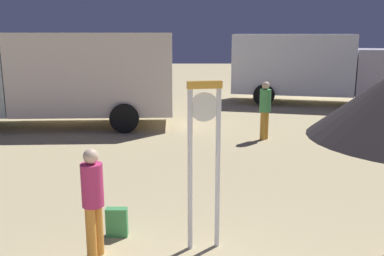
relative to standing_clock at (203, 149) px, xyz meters
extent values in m
cylinder|color=silver|center=(-0.19, -0.04, -0.32)|extent=(0.07, 0.07, 2.30)
cylinder|color=silver|center=(0.19, 0.03, -0.32)|extent=(0.07, 0.07, 2.30)
cube|color=gold|center=(0.00, -0.01, 0.88)|extent=(0.48, 0.17, 0.10)
cylinder|color=white|center=(0.00, 0.02, 0.58)|extent=(0.40, 0.11, 0.40)
cube|color=black|center=(-0.01, 0.05, 0.58)|extent=(0.09, 0.03, 0.07)
cube|color=black|center=(-0.01, 0.05, 0.58)|extent=(0.03, 0.02, 0.15)
cylinder|color=orange|center=(-1.53, -0.33, -1.09)|extent=(0.14, 0.14, 0.74)
cylinder|color=orange|center=(-1.47, -0.20, -1.09)|extent=(0.14, 0.14, 0.74)
cylinder|color=#BF2F64|center=(-1.50, -0.27, -0.43)|extent=(0.29, 0.29, 0.59)
sphere|color=beige|center=(-1.50, -0.27, -0.03)|extent=(0.20, 0.20, 0.20)
cube|color=#3E9250|center=(-1.30, 0.33, -1.24)|extent=(0.32, 0.14, 0.45)
cube|color=#469D57|center=(-1.30, 0.42, -1.31)|extent=(0.22, 0.04, 0.20)
cylinder|color=#C6892F|center=(1.87, 6.30, -1.06)|extent=(0.15, 0.15, 0.81)
cylinder|color=#C6892F|center=(1.98, 6.42, -1.06)|extent=(0.15, 0.15, 0.81)
cylinder|color=#45964F|center=(1.93, 6.36, -0.33)|extent=(0.32, 0.32, 0.64)
sphere|color=beige|center=(1.93, 6.36, 0.10)|extent=(0.22, 0.22, 0.22)
cube|color=silver|center=(-3.34, 8.27, 0.27)|extent=(5.15, 2.38, 2.58)
cylinder|color=black|center=(-2.35, 9.41, -1.02)|extent=(0.91, 0.29, 0.90)
cylinder|color=black|center=(-2.25, 7.22, -1.02)|extent=(0.91, 0.29, 0.90)
cube|color=white|center=(4.20, 13.05, 0.24)|extent=(5.40, 3.31, 2.52)
cube|color=silver|center=(7.50, 12.29, -0.06)|extent=(2.08, 2.43, 1.91)
cylinder|color=black|center=(8.35, 13.25, -1.02)|extent=(0.93, 0.45, 0.90)
cylinder|color=black|center=(2.88, 12.20, -1.02)|extent=(0.93, 0.45, 0.90)
cylinder|color=black|center=(3.39, 14.41, -1.02)|extent=(0.93, 0.45, 0.90)
camera|label=1|loc=(-0.17, -5.62, 1.55)|focal=39.73mm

